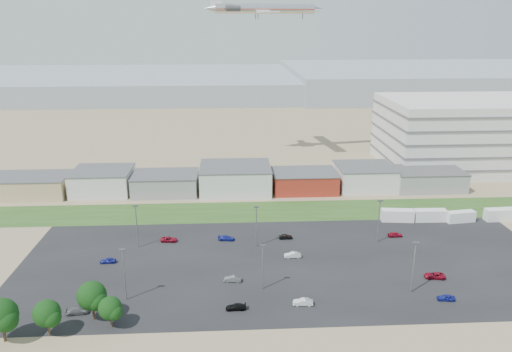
{
  "coord_description": "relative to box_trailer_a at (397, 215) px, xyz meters",
  "views": [
    {
      "loc": [
        -7.67,
        -80.61,
        51.91
      ],
      "look_at": [
        -2.07,
        22.0,
        19.97
      ],
      "focal_mm": 35.0,
      "sensor_mm": 36.0,
      "label": 1
    }
  ],
  "objects": [
    {
      "name": "ground",
      "position": [
        -37.48,
        -42.97,
        -1.62
      ],
      "size": [
        700.0,
        700.0,
        0.0
      ],
      "primitive_type": "plane",
      "color": "#856F55",
      "rests_on": "ground"
    },
    {
      "name": "parking_lot",
      "position": [
        -32.48,
        -22.97,
        -1.61
      ],
      "size": [
        120.0,
        50.0,
        0.01
      ],
      "primitive_type": "cube",
      "color": "black",
      "rests_on": "ground"
    },
    {
      "name": "grass_strip",
      "position": [
        -37.48,
        9.03,
        -1.61
      ],
      "size": [
        160.0,
        16.0,
        0.02
      ],
      "primitive_type": "cube",
      "color": "#264D1D",
      "rests_on": "ground"
    },
    {
      "name": "hills_backdrop",
      "position": [
        2.52,
        272.03,
        2.88
      ],
      "size": [
        700.0,
        200.0,
        9.0
      ],
      "primitive_type": null,
      "color": "gray",
      "rests_on": "ground"
    },
    {
      "name": "building_row",
      "position": [
        -54.48,
        28.03,
        2.38
      ],
      "size": [
        170.0,
        20.0,
        8.0
      ],
      "primitive_type": null,
      "color": "silver",
      "rests_on": "ground"
    },
    {
      "name": "parking_garage",
      "position": [
        52.52,
        52.03,
        10.88
      ],
      "size": [
        80.0,
        40.0,
        25.0
      ],
      "primitive_type": "cube",
      "color": "silver",
      "rests_on": "ground"
    },
    {
      "name": "box_trailer_a",
      "position": [
        0.0,
        0.0,
        0.0
      ],
      "size": [
        8.89,
        3.65,
        3.24
      ],
      "primitive_type": null,
      "rotation": [
        0.0,
        0.0,
        -0.11
      ],
      "color": "silver",
      "rests_on": "ground"
    },
    {
      "name": "box_trailer_b",
      "position": [
        8.92,
        -0.42,
        -0.01
      ],
      "size": [
        8.64,
        2.91,
        3.21
      ],
      "primitive_type": null,
      "rotation": [
        0.0,
        0.0,
        -0.03
      ],
      "color": "silver",
      "rests_on": "ground"
    },
    {
      "name": "box_trailer_c",
      "position": [
        16.93,
        -1.45,
        -0.16
      ],
      "size": [
        8.06,
        3.48,
        2.93
      ],
      "primitive_type": null,
      "rotation": [
        0.0,
        0.0,
        0.14
      ],
      "color": "silver",
      "rests_on": "ground"
    },
    {
      "name": "box_trailer_d",
      "position": [
        28.36,
        -0.95,
        0.01
      ],
      "size": [
        8.82,
        3.16,
        3.26
      ],
      "primitive_type": null,
      "rotation": [
        0.0,
        0.0,
        0.05
      ],
      "color": "silver",
      "rests_on": "ground"
    },
    {
      "name": "tree_left",
      "position": [
        -83.71,
        -48.93,
        2.89
      ],
      "size": [
        6.01,
        6.01,
        9.01
      ],
      "primitive_type": null,
      "color": "black",
      "rests_on": "ground"
    },
    {
      "name": "tree_mid",
      "position": [
        -76.77,
        -47.55,
        2.15
      ],
      "size": [
        5.03,
        5.03,
        7.54
      ],
      "primitive_type": null,
      "color": "black",
      "rests_on": "ground"
    },
    {
      "name": "tree_right",
      "position": [
        -70.3,
        -43.1,
        2.63
      ],
      "size": [
        5.66,
        5.66,
        8.49
      ],
      "primitive_type": null,
      "color": "black",
      "rests_on": "ground"
    },
    {
      "name": "tree_near",
      "position": [
        -66.57,
        -45.7,
        1.73
      ],
      "size": [
        4.46,
        4.46,
        6.69
      ],
      "primitive_type": null,
      "color": "black",
      "rests_on": "ground"
    },
    {
      "name": "lightpole_front_l",
      "position": [
        -65.73,
        -36.58,
        3.76
      ],
      "size": [
        1.26,
        0.53,
        10.75
      ],
      "primitive_type": null,
      "color": "slate",
      "rests_on": "ground"
    },
    {
      "name": "lightpole_front_m",
      "position": [
        -38.96,
        -34.02,
        3.26
      ],
      "size": [
        1.15,
        0.48,
        9.77
      ],
      "primitive_type": null,
      "color": "slate",
      "rests_on": "ground"
    },
    {
      "name": "lightpole_front_r",
      "position": [
        -9.28,
        -36.86,
        3.83
      ],
      "size": [
        1.28,
        0.53,
        10.91
      ],
      "primitive_type": null,
      "color": "slate",
      "rests_on": "ground"
    },
    {
      "name": "lightpole_back_l",
      "position": [
        -67.47,
        -12.8,
        3.74
      ],
      "size": [
        1.26,
        0.53,
        10.71
      ],
      "primitive_type": null,
      "color": "slate",
      "rests_on": "ground"
    },
    {
      "name": "lightpole_back_m",
      "position": [
        -39.07,
        -13.88,
        3.5
      ],
      "size": [
        1.21,
        0.5,
        10.25
      ],
      "primitive_type": null,
      "color": "slate",
      "rests_on": "ground"
    },
    {
      "name": "lightpole_back_r",
      "position": [
        -9.25,
        -13.07,
        3.84
      ],
      "size": [
        1.29,
        0.54,
        10.92
      ],
      "primitive_type": null,
      "color": "slate",
      "rests_on": "ground"
    },
    {
      "name": "airliner",
      "position": [
        -31.55,
        65.35,
        54.62
      ],
      "size": [
        49.01,
        37.27,
        13.2
      ],
      "primitive_type": null,
      "rotation": [
        0.0,
        0.0,
        0.16
      ],
      "color": "silver"
    },
    {
      "name": "parked_car_0",
      "position": [
        -2.35,
        -31.56,
        -1.02
      ],
      "size": [
        4.56,
        2.53,
        1.21
      ],
      "primitive_type": "imported",
      "rotation": [
        0.0,
        0.0,
        -1.7
      ],
      "color": "maroon",
      "rests_on": "ground"
    },
    {
      "name": "parked_car_2",
      "position": [
        -3.6,
        -40.25,
        -1.04
      ],
      "size": [
        3.57,
        1.81,
        1.16
      ],
      "primitive_type": "imported",
      "rotation": [
        0.0,
        0.0,
        -1.7
      ],
      "color": "navy",
      "rests_on": "ground"
    },
    {
      "name": "parked_car_3",
      "position": [
        -44.44,
        -41.3,
        -1.06
      ],
      "size": [
        3.85,
        1.57,
        1.12
      ],
      "primitive_type": "imported",
      "rotation": [
        0.0,
        0.0,
        -1.57
      ],
      "color": "black",
      "rests_on": "ground"
    },
    {
      "name": "parked_car_4",
      "position": [
        -44.97,
        -30.64,
        -1.02
      ],
      "size": [
        3.78,
        1.68,
        1.21
      ],
      "primitive_type": "imported",
      "rotation": [
        0.0,
        0.0,
        -1.68
      ],
      "color": "#595B5E",
      "rests_on": "ground"
    },
    {
      "name": "parked_car_5",
      "position": [
        -72.85,
        -20.75,
        -1.02
      ],
      "size": [
        3.53,
        1.47,
        1.19
      ],
      "primitive_type": "imported",
      "rotation": [
        0.0,
        0.0,
        -1.55
      ],
      "color": "navy",
      "rests_on": "ground"
    },
    {
      "name": "parked_car_6",
      "position": [
        -46.3,
        -10.04,
        -1.03
      ],
      "size": [
        4.24,
        2.14,
        1.18
      ],
      "primitive_type": "imported",
      "rotation": [
        0.0,
        0.0,
        1.45
      ],
      "color": "navy",
      "rests_on": "ground"
    },
    {
      "name": "parked_car_7",
      "position": [
        -31.07,
        -20.3,
        -0.99
      ],
      "size": [
        3.87,
        1.44,
        1.26
      ],
      "primitive_type": "imported",
      "rotation": [
        0.0,
        0.0,
        -1.54
      ],
      "color": "silver",
      "rests_on": "ground"
    },
    {
      "name": "parked_car_8",
      "position": [
        -3.84,
        -10.23,
        -1.0
      ],
      "size": [
        3.66,
        1.56,
        1.23
      ],
      "primitive_type": "imported",
      "rotation": [
        0.0,
        0.0,
        1.6
      ],
      "color": "maroon",
      "rests_on": "ground"
    },
    {
      "name": "parked_car_9",
      "position": [
        -60.44,
        -10.01,
        -1.05
      ],
      "size": [
        4.28,
        2.32,
        1.14
      ],
      "primitive_type": "imported",
      "rotation": [
        0.0,
        0.0,
        1.46
      ],
      "color": "maroon",
      "rests_on": "ground"
    },
    {
      "name": "parked_car_10",
      "position": [
        -73.84,
        -41.07,
        -1.0
      ],
      "size": [
        4.48,
        2.25,
        1.25
      ],
      "primitive_type": "imported",
      "rotation": [
        0.0,
        0.0,
        1.69
      ],
      "color": "#595B5E",
      "rests_on": "ground"
    },
    {
      "name": "parked_car_11",
      "position": [
        -31.55,
        -10.06,
        -1.06
      ],
      "size": [
        3.42,
        1.31,
        1.11
      ],
      "primitive_type": "imported",
      "rotation": [
        0.0,
        0.0,
        1.61
      ],
      "color": "black",
      "rests_on": "ground"
    },
    {
      "name": "parked_car_13",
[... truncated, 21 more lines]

